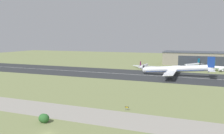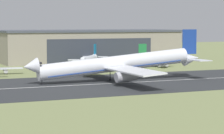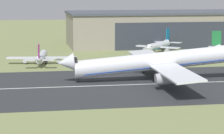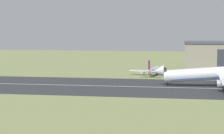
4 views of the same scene
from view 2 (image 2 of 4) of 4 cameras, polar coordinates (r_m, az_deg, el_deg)
The scene contains 7 objects.
ground_plane at distance 94.84m, azimuth 0.66°, elevation -6.22°, with size 663.01×663.01×0.00m, color #7A8451.
runway_strip at distance 149.44m, azimuth -8.77°, elevation -2.21°, with size 423.01×51.19×0.06m, color #2B2D30.
runway_centreline at distance 149.44m, azimuth -8.77°, elevation -2.19°, with size 380.71×0.70×0.01m, color silver.
hangar_building at distance 249.19m, azimuth -2.57°, elevation 2.32°, with size 84.20×31.76×14.65m.
airplane_landing at distance 163.27m, azimuth 0.44°, elevation 0.31°, with size 59.22×57.97×15.90m.
airplane_parked_centre at distance 216.87m, azimuth 4.87°, elevation 0.71°, with size 17.63×17.58×9.52m.
airplane_parked_east at distance 221.35m, azimuth -2.49°, elevation 0.85°, with size 19.10×21.52×8.86m.
Camera 2 is at (-38.90, -25.98, 18.15)m, focal length 85.00 mm.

